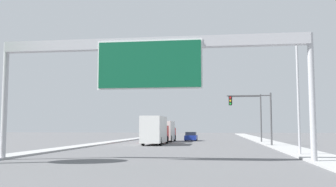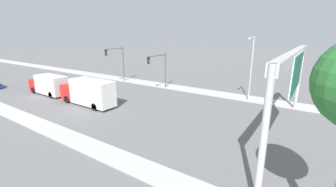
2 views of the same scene
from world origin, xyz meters
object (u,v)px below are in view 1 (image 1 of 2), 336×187
object	(u,v)px
traffic_light_near_intersection	(256,110)
truck_box_primary	(155,130)
traffic_light_mid_block	(251,110)
truck_box_secondary	(166,131)
car_far_center	(156,135)
sign_gantry	(150,58)
street_lamp_right	(294,87)
car_mid_left	(191,137)

from	to	relation	value
traffic_light_near_intersection	truck_box_primary	bearing A→B (deg)	167.04
traffic_light_near_intersection	traffic_light_mid_block	bearing A→B (deg)	88.55
truck_box_secondary	car_far_center	bearing A→B (deg)	105.81
sign_gantry	car_far_center	bearing A→B (deg)	98.87
traffic_light_mid_block	street_lamp_right	size ratio (longest dim) A/B	0.77
sign_gantry	street_lamp_right	world-z (taller)	street_lamp_right
sign_gantry	truck_box_primary	distance (m)	23.66
sign_gantry	traffic_light_near_intersection	distance (m)	22.01
truck_box_primary	street_lamp_right	world-z (taller)	street_lamp_right
car_far_center	traffic_light_mid_block	distance (m)	22.01
truck_box_secondary	street_lamp_right	distance (m)	30.06
truck_box_secondary	traffic_light_mid_block	size ratio (longest dim) A/B	1.13
sign_gantry	truck_box_secondary	bearing A→B (deg)	96.15
truck_box_primary	truck_box_secondary	xyz separation A→B (m)	(0.00, 9.60, -0.21)
truck_box_primary	traffic_light_near_intersection	world-z (taller)	traffic_light_near_intersection
car_mid_left	traffic_light_near_intersection	distance (m)	19.23
traffic_light_near_intersection	car_mid_left	bearing A→B (deg)	117.13
truck_box_secondary	traffic_light_near_intersection	world-z (taller)	traffic_light_near_intersection
car_mid_left	truck_box_secondary	xyz separation A→B (m)	(-3.50, -4.45, 0.89)
sign_gantry	car_far_center	distance (m)	45.77
truck_box_primary	traffic_light_near_intersection	size ratio (longest dim) A/B	1.45
truck_box_primary	traffic_light_mid_block	size ratio (longest dim) A/B	1.30
traffic_light_near_intersection	traffic_light_mid_block	distance (m)	10.01
car_far_center	truck_box_secondary	xyz separation A→B (m)	(3.50, -12.36, 0.87)
truck_box_secondary	traffic_light_near_intersection	distance (m)	17.53
sign_gantry	truck_box_secondary	distance (m)	33.06
car_far_center	truck_box_primary	size ratio (longest dim) A/B	0.49
truck_box_primary	traffic_light_near_intersection	distance (m)	12.67
traffic_light_near_intersection	traffic_light_mid_block	xyz separation A→B (m)	(0.25, 10.00, 0.41)
car_mid_left	traffic_light_mid_block	xyz separation A→B (m)	(8.88, -6.83, 3.88)
sign_gantry	traffic_light_near_intersection	xyz separation A→B (m)	(8.62, 20.10, -2.45)
traffic_light_mid_block	truck_box_secondary	bearing A→B (deg)	169.09
car_far_center	traffic_light_near_intersection	xyz separation A→B (m)	(15.62, -24.74, 3.45)
traffic_light_mid_block	car_far_center	bearing A→B (deg)	137.12
sign_gantry	truck_box_primary	size ratio (longest dim) A/B	2.30
street_lamp_right	traffic_light_near_intersection	bearing A→B (deg)	95.87
car_mid_left	truck_box_primary	size ratio (longest dim) A/B	0.51
sign_gantry	street_lamp_right	xyz separation A→B (m)	(10.08, 5.92, -1.41)
truck_box_primary	traffic_light_mid_block	world-z (taller)	traffic_light_mid_block
sign_gantry	car_far_center	xyz separation A→B (m)	(-7.00, 44.85, -5.90)
sign_gantry	car_mid_left	bearing A→B (deg)	90.00
truck_box_primary	traffic_light_mid_block	bearing A→B (deg)	30.22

